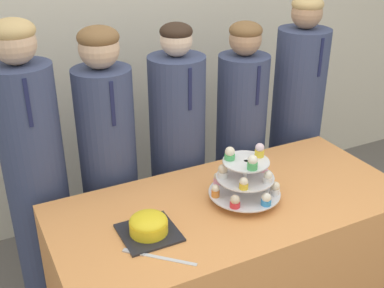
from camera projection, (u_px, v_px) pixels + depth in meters
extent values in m
cube|color=beige|center=(126.00, 21.00, 3.03)|extent=(9.00, 0.06, 2.70)
cube|color=#EF9951|center=(230.00, 267.00, 2.38)|extent=(1.66, 0.76, 0.77)
cube|color=#232328|center=(149.00, 233.00, 1.99)|extent=(0.23, 0.23, 0.01)
cylinder|color=yellow|center=(149.00, 227.00, 1.98)|extent=(0.16, 0.16, 0.05)
ellipsoid|color=yellow|center=(148.00, 221.00, 1.97)|extent=(0.16, 0.16, 0.06)
cube|color=silver|center=(170.00, 260.00, 1.84)|extent=(0.16, 0.16, 0.00)
cube|color=#B2B2B7|center=(134.00, 252.00, 1.88)|extent=(0.08, 0.08, 0.01)
cylinder|color=silver|center=(245.00, 181.00, 2.19)|extent=(0.02, 0.02, 0.20)
cylinder|color=silver|center=(244.00, 192.00, 2.21)|extent=(0.33, 0.33, 0.01)
cylinder|color=silver|center=(245.00, 177.00, 2.18)|extent=(0.26, 0.26, 0.01)
cylinder|color=silver|center=(246.00, 161.00, 2.14)|extent=(0.21, 0.21, 0.01)
cylinder|color=#3893DB|center=(266.00, 202.00, 2.11)|extent=(0.05, 0.05, 0.02)
sphere|color=white|center=(266.00, 197.00, 2.10)|extent=(0.04, 0.04, 0.04)
cylinder|color=white|center=(275.00, 191.00, 2.19)|extent=(0.04, 0.04, 0.03)
sphere|color=#F4E5C6|center=(275.00, 186.00, 2.18)|extent=(0.04, 0.04, 0.04)
cylinder|color=#4CB766|center=(262.00, 178.00, 2.30)|extent=(0.04, 0.04, 0.03)
sphere|color=#F4E5C6|center=(262.00, 173.00, 2.29)|extent=(0.04, 0.04, 0.04)
cylinder|color=pink|center=(239.00, 175.00, 2.33)|extent=(0.04, 0.04, 0.02)
sphere|color=silver|center=(239.00, 170.00, 2.32)|extent=(0.04, 0.04, 0.04)
cylinder|color=pink|center=(217.00, 181.00, 2.27)|extent=(0.04, 0.04, 0.03)
sphere|color=beige|center=(218.00, 176.00, 2.26)|extent=(0.04, 0.04, 0.04)
cylinder|color=orange|center=(215.00, 193.00, 2.17)|extent=(0.04, 0.04, 0.03)
sphere|color=#F4E5C6|center=(216.00, 188.00, 2.16)|extent=(0.04, 0.04, 0.04)
cylinder|color=#E5333D|center=(235.00, 205.00, 2.09)|extent=(0.05, 0.05, 0.02)
sphere|color=beige|center=(235.00, 200.00, 2.08)|extent=(0.04, 0.04, 0.04)
cylinder|color=white|center=(223.00, 174.00, 2.17)|extent=(0.05, 0.05, 0.03)
sphere|color=beige|center=(223.00, 169.00, 2.15)|extent=(0.04, 0.04, 0.04)
cylinder|color=yellow|center=(244.00, 186.00, 2.08)|extent=(0.04, 0.04, 0.02)
sphere|color=#F4E5C6|center=(244.00, 181.00, 2.07)|extent=(0.04, 0.04, 0.04)
cylinder|color=white|center=(268.00, 180.00, 2.13)|extent=(0.04, 0.04, 0.03)
sphere|color=white|center=(268.00, 175.00, 2.12)|extent=(0.04, 0.04, 0.04)
cylinder|color=pink|center=(263.00, 168.00, 2.22)|extent=(0.04, 0.04, 0.02)
sphere|color=white|center=(264.00, 163.00, 2.21)|extent=(0.04, 0.04, 0.04)
cylinder|color=#E5333D|center=(237.00, 164.00, 2.26)|extent=(0.04, 0.04, 0.02)
sphere|color=silver|center=(237.00, 159.00, 2.25)|extent=(0.04, 0.04, 0.04)
cylinder|color=yellow|center=(259.00, 153.00, 2.17)|extent=(0.04, 0.04, 0.03)
sphere|color=silver|center=(260.00, 148.00, 2.16)|extent=(0.04, 0.04, 0.04)
cylinder|color=#4CB766|center=(229.00, 157.00, 2.15)|extent=(0.05, 0.05, 0.02)
sphere|color=#F4E5C6|center=(230.00, 152.00, 2.14)|extent=(0.05, 0.05, 0.05)
cylinder|color=#4CB766|center=(252.00, 166.00, 2.07)|extent=(0.05, 0.05, 0.03)
sphere|color=white|center=(253.00, 160.00, 2.06)|extent=(0.04, 0.04, 0.04)
cylinder|color=#384266|center=(39.00, 197.00, 2.41)|extent=(0.30, 0.30, 1.37)
sphere|color=#D6AD89|center=(14.00, 43.00, 2.07)|extent=(0.19, 0.19, 0.19)
ellipsoid|color=tan|center=(12.00, 30.00, 2.05)|extent=(0.20, 0.20, 0.11)
cube|color=#191E47|center=(28.00, 103.00, 2.05)|extent=(0.02, 0.01, 0.22)
cylinder|color=#384266|center=(111.00, 186.00, 2.58)|extent=(0.29, 0.29, 1.30)
sphere|color=#D6AD89|center=(99.00, 48.00, 2.25)|extent=(0.20, 0.20, 0.20)
ellipsoid|color=brown|center=(98.00, 37.00, 2.23)|extent=(0.20, 0.20, 0.11)
cube|color=#191E47|center=(113.00, 104.00, 2.23)|extent=(0.02, 0.01, 0.22)
cylinder|color=#384266|center=(177.00, 169.00, 2.74)|extent=(0.31, 0.31, 1.31)
sphere|color=beige|center=(175.00, 40.00, 2.41)|extent=(0.16, 0.16, 0.16)
ellipsoid|color=#332319|center=(175.00, 31.00, 2.39)|extent=(0.17, 0.17, 0.09)
cube|color=#191E47|center=(189.00, 90.00, 2.38)|extent=(0.02, 0.01, 0.22)
cylinder|color=#384266|center=(240.00, 157.00, 2.92)|extent=(0.29, 0.29, 1.26)
sphere|color=tan|center=(245.00, 39.00, 2.60)|extent=(0.18, 0.18, 0.18)
ellipsoid|color=brown|center=(246.00, 30.00, 2.58)|extent=(0.18, 0.18, 0.10)
cube|color=#191E47|center=(258.00, 86.00, 2.58)|extent=(0.02, 0.01, 0.22)
cylinder|color=#384266|center=(294.00, 137.00, 3.06)|extent=(0.31, 0.31, 1.37)
sphere|color=tan|center=(307.00, 13.00, 2.72)|extent=(0.18, 0.18, 0.18)
ellipsoid|color=tan|center=(308.00, 4.00, 2.70)|extent=(0.18, 0.18, 0.10)
cube|color=#191E47|center=(321.00, 58.00, 2.69)|extent=(0.02, 0.01, 0.22)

